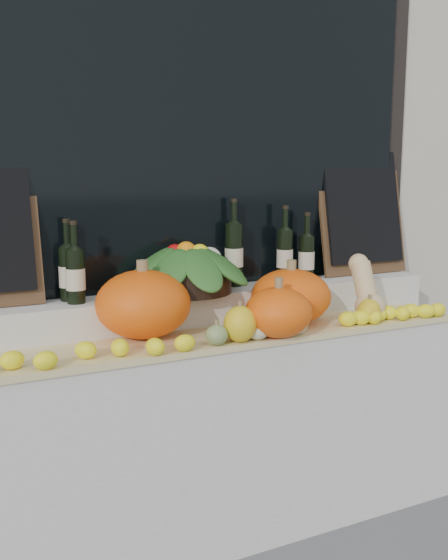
# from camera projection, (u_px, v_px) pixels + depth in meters

# --- Properties ---
(storefront_facade) EXTENTS (7.00, 0.94, 4.50)m
(storefront_facade) POSITION_uv_depth(u_px,v_px,m) (152.00, 27.00, 3.04)
(storefront_facade) COLOR beige
(storefront_facade) RESTS_ON ground
(display_sill) EXTENTS (2.30, 0.55, 0.88)m
(display_sill) POSITION_uv_depth(u_px,v_px,m) (216.00, 431.00, 2.71)
(display_sill) COLOR silver
(display_sill) RESTS_ON ground
(rear_tier) EXTENTS (2.30, 0.25, 0.16)m
(rear_tier) POSITION_uv_depth(u_px,v_px,m) (201.00, 308.00, 2.75)
(rear_tier) COLOR silver
(rear_tier) RESTS_ON display_sill
(straw_bedding) EXTENTS (2.10, 0.32, 0.02)m
(straw_bedding) POSITION_uv_depth(u_px,v_px,m) (229.00, 337.00, 2.52)
(straw_bedding) COLOR tan
(straw_bedding) RESTS_ON display_sill
(pumpkin_left) EXTENTS (0.44, 0.44, 0.27)m
(pumpkin_left) POSITION_uv_depth(u_px,v_px,m) (143.00, 304.00, 2.45)
(pumpkin_left) COLOR #FF5F0D
(pumpkin_left) RESTS_ON straw_bedding
(pumpkin_right) EXTENTS (0.45, 0.45, 0.24)m
(pumpkin_right) POSITION_uv_depth(u_px,v_px,m) (291.00, 296.00, 2.69)
(pumpkin_right) COLOR #FF5F0D
(pumpkin_right) RESTS_ON straw_bedding
(pumpkin_center) EXTENTS (0.32, 0.32, 0.20)m
(pumpkin_center) POSITION_uv_depth(u_px,v_px,m) (278.00, 312.00, 2.46)
(pumpkin_center) COLOR #FF5F0D
(pumpkin_center) RESTS_ON straw_bedding
(butternut_squash) EXTENTS (0.14, 0.20, 0.29)m
(butternut_squash) POSITION_uv_depth(u_px,v_px,m) (366.00, 291.00, 2.77)
(butternut_squash) COLOR #E2BB85
(butternut_squash) RESTS_ON straw_bedding
(decorative_gourds) EXTENTS (0.84, 0.14, 0.16)m
(decorative_gourds) POSITION_uv_depth(u_px,v_px,m) (277.00, 323.00, 2.48)
(decorative_gourds) COLOR #2D5B1B
(decorative_gourds) RESTS_ON straw_bedding
(lemon_heap) EXTENTS (2.20, 0.16, 0.06)m
(lemon_heap) POSITION_uv_depth(u_px,v_px,m) (242.00, 333.00, 2.42)
(lemon_heap) COLOR #FFF61A
(lemon_heap) RESTS_ON straw_bedding
(produce_bowl) EXTENTS (0.59, 0.59, 0.23)m
(produce_bowl) POSITION_uv_depth(u_px,v_px,m) (186.00, 268.00, 2.68)
(produce_bowl) COLOR black
(produce_bowl) RESTS_ON rear_tier
(wine_bottle_far_left) EXTENTS (0.08, 0.08, 0.33)m
(wine_bottle_far_left) POSITION_uv_depth(u_px,v_px,m) (75.00, 275.00, 2.45)
(wine_bottle_far_left) COLOR black
(wine_bottle_far_left) RESTS_ON rear_tier
(wine_bottle_near_left) EXTENTS (0.08, 0.08, 0.33)m
(wine_bottle_near_left) POSITION_uv_depth(u_px,v_px,m) (68.00, 273.00, 2.50)
(wine_bottle_near_left) COLOR black
(wine_bottle_near_left) RESTS_ON rear_tier
(wine_bottle_tall) EXTENTS (0.08, 0.08, 0.40)m
(wine_bottle_tall) POSITION_uv_depth(u_px,v_px,m) (234.00, 254.00, 2.82)
(wine_bottle_tall) COLOR black
(wine_bottle_tall) RESTS_ON rear_tier
(wine_bottle_near_right) EXTENTS (0.08, 0.08, 0.36)m
(wine_bottle_near_right) POSITION_uv_depth(u_px,v_px,m) (285.00, 255.00, 2.92)
(wine_bottle_near_right) COLOR black
(wine_bottle_near_right) RESTS_ON rear_tier
(wine_bottle_far_right) EXTENTS (0.08, 0.08, 0.32)m
(wine_bottle_far_right) POSITION_uv_depth(u_px,v_px,m) (306.00, 257.00, 2.97)
(wine_bottle_far_right) COLOR black
(wine_bottle_far_right) RESTS_ON rear_tier
(chalkboard_right) EXTENTS (0.50, 0.15, 0.61)m
(chalkboard_right) POSITION_uv_depth(u_px,v_px,m) (362.00, 210.00, 3.14)
(chalkboard_right) COLOR #4C331E
(chalkboard_right) RESTS_ON rear_tier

